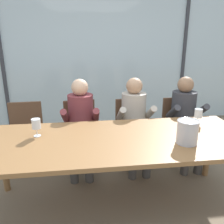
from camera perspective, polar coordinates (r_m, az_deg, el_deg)
The scene contains 16 objects.
ground at distance 3.44m, azimuth -1.42°, elevation -11.17°, with size 14.00×14.00×0.00m, color #847056.
window_glass_panel at distance 4.65m, azimuth -3.70°, elevation 13.17°, with size 7.80×0.03×2.60m, color silver.
window_mullion_left at distance 4.84m, azimuth -25.37°, elevation 11.74°, with size 0.06×0.06×2.60m, color #38383D.
window_mullion_right at distance 5.06m, azimuth 17.12°, elevation 12.81°, with size 0.06×0.06×2.60m, color #38383D.
hillside_vineyard at distance 8.15m, azimuth -5.31°, elevation 11.57°, with size 13.80×2.40×1.62m, color #386633.
dining_table at distance 2.24m, azimuth 1.16°, elevation -7.92°, with size 2.60×1.01×0.75m.
chair_near_curtain at distance 3.25m, azimuth -20.35°, elevation -4.38°, with size 0.46×0.46×0.86m.
chair_left_of_center at distance 3.17m, azimuth -7.68°, elevation -3.98°, with size 0.48×0.48×0.86m.
chair_center at distance 3.23m, azimuth 4.89°, elevation -3.42°, with size 0.47×0.47×0.86m.
chair_right_of_center at distance 3.41m, azimuth 15.99°, elevation -2.94°, with size 0.44×0.44×0.86m.
person_maroon_top at distance 2.95m, azimuth -7.63°, elevation -2.03°, with size 0.47×0.62×1.18m.
person_beige_jumper at distance 3.03m, azimuth 5.61°, elevation -1.47°, with size 0.46×0.61×1.18m.
person_charcoal_jacket at distance 3.24m, azimuth 17.47°, elevation -0.90°, with size 0.46×0.61×1.18m.
ice_bucket_primary at distance 2.18m, azimuth 17.99°, elevation -4.58°, with size 0.19×0.19×0.22m.
wine_glass_by_left_taster at distance 2.34m, azimuth -18.08°, elevation -2.95°, with size 0.08×0.08×0.17m.
wine_glass_near_bucket at distance 2.70m, azimuth 20.38°, elevation -0.45°, with size 0.08×0.08×0.17m.
Camera 1 is at (-0.31, -2.00, 1.66)m, focal length 37.32 mm.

